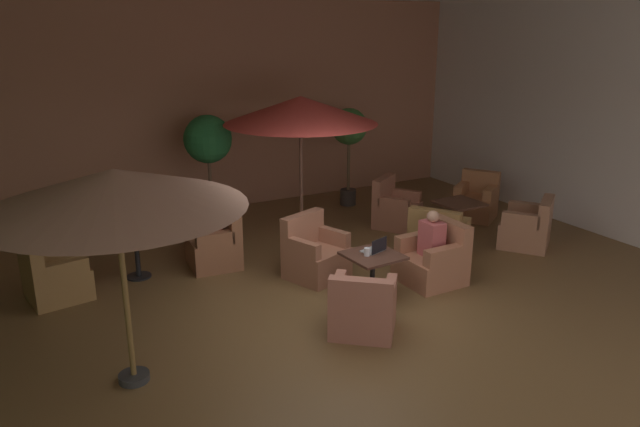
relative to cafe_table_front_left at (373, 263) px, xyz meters
The scene contains 23 objects.
ground_plane 0.82m from the cafe_table_front_left, 163.48° to the right, with size 11.24×10.39×0.02m, color brown.
wall_back_brick 5.23m from the cafe_table_front_left, 97.19° to the left, with size 11.24×0.08×4.00m, color #A3684B.
wall_right_plain 5.18m from the cafe_table_front_left, ahead, with size 0.08×10.39×4.00m, color silver.
cafe_table_front_left is the anchor object (origin of this frame).
armchair_front_left_north 1.05m from the cafe_table_front_left, 129.62° to the right, with size 1.03×1.03×0.80m.
armchair_front_left_east 1.06m from the cafe_table_front_left, ahead, with size 0.81×0.83×0.88m.
armchair_front_left_south 1.06m from the cafe_table_front_left, 110.33° to the left, with size 0.98×0.95×0.92m.
cafe_table_front_right 3.43m from the cafe_table_front_left, 140.30° to the left, with size 0.81×0.81×0.61m.
armchair_front_right_north 4.30m from the cafe_table_front_left, 152.09° to the left, with size 0.86×0.89×0.83m.
armchair_front_right_east 2.57m from the cafe_table_front_left, 125.38° to the left, with size 0.79×0.84×0.85m.
cafe_table_mid_center 2.99m from the cafe_table_front_left, 26.83° to the left, with size 0.73×0.73×0.61m.
armchair_mid_center_north 4.14m from the cafe_table_front_left, 28.46° to the left, with size 0.98×0.98×0.88m.
armchair_mid_center_east 3.07m from the cafe_table_front_left, 48.90° to the left, with size 1.02×1.01×0.90m.
armchair_mid_center_south 1.85m from the cafe_table_front_left, 22.38° to the left, with size 1.09×1.10×0.86m.
armchair_mid_center_west 3.38m from the cafe_table_front_left, ahead, with size 1.11×1.10×0.83m.
patio_umbrella_tall_red 3.72m from the cafe_table_front_left, behind, with size 2.52×2.52×2.28m.
patio_umbrella_center_beige 3.13m from the cafe_table_front_left, 84.40° to the left, with size 2.55×2.55×2.43m.
potted_tree_left_corner 4.49m from the cafe_table_front_left, 63.12° to the left, with size 0.72×0.72×1.96m.
potted_tree_mid_left 4.09m from the cafe_table_front_left, 103.60° to the left, with size 0.84×0.84×2.04m.
patron_blue_shirt 1.02m from the cafe_table_front_left, ahead, with size 0.25×0.33×0.67m.
patron_by_window 2.60m from the cafe_table_front_left, 126.01° to the left, with size 0.25×0.39×0.63m.
iced_drink_cup 0.21m from the cafe_table_front_left, behind, with size 0.08×0.08×0.11m, color silver.
open_laptop 0.21m from the cafe_table_front_left, 37.95° to the left, with size 0.36×0.31×0.20m.
Camera 1 is at (-3.67, -6.20, 3.61)m, focal length 34.47 mm.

